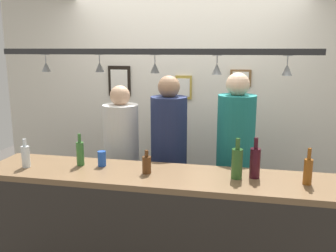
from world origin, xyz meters
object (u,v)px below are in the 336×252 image
person_middle_navy_shirt (169,148)px  person_right_teal_shirt (235,150)px  bottle_soda_clear (26,156)px  picture_frame_crest (184,87)px  bottle_beer_amber_tall (308,171)px  bottle_champagne_green (237,163)px  picture_frame_caricature (119,81)px  person_left_white_patterned_shirt (122,152)px  bottle_beer_brown_stubby (147,164)px  bottle_wine_dark_red (255,162)px  bottle_beer_green_import (80,153)px  drink_can (102,159)px  picture_frame_upper_small (241,78)px

person_middle_navy_shirt → person_right_teal_shirt: (0.62, -0.00, 0.02)m
bottle_soda_clear → picture_frame_crest: (1.02, 1.47, 0.41)m
bottle_beer_amber_tall → bottle_champagne_green: 0.48m
person_middle_navy_shirt → picture_frame_caricature: 1.15m
person_right_teal_shirt → bottle_champagne_green: person_right_teal_shirt is taller
picture_frame_crest → picture_frame_caricature: bearing=180.0°
person_left_white_patterned_shirt → bottle_beer_brown_stubby: 0.86m
bottle_beer_amber_tall → bottle_wine_dark_red: 0.36m
bottle_beer_amber_tall → bottle_champagne_green: (-0.48, 0.02, 0.02)m
bottle_beer_green_import → bottle_champagne_green: (1.24, -0.05, 0.01)m
picture_frame_caricature → bottle_champagne_green: bearing=-45.5°
picture_frame_caricature → drink_can: bearing=-77.3°
picture_frame_upper_small → picture_frame_crest: picture_frame_upper_small is taller
picture_frame_upper_small → picture_frame_caricature: 1.35m
bottle_champagne_green → drink_can: size_ratio=2.46×
bottle_beer_brown_stubby → bottle_beer_amber_tall: (1.15, 0.01, 0.03)m
picture_frame_upper_small → bottle_beer_amber_tall: bearing=-70.7°
bottle_beer_amber_tall → bottle_champagne_green: bearing=177.7°
bottle_champagne_green → bottle_beer_brown_stubby: bearing=-177.8°
bottle_champagne_green → picture_frame_crest: bearing=114.1°
person_middle_navy_shirt → bottle_beer_green_import: person_middle_navy_shirt is taller
picture_frame_crest → bottle_beer_green_import: bearing=-114.9°
person_left_white_patterned_shirt → bottle_soda_clear: person_left_white_patterned_shirt is taller
person_middle_navy_shirt → bottle_beer_amber_tall: person_middle_navy_shirt is taller
person_right_teal_shirt → bottle_champagne_green: 0.70m
bottle_wine_dark_red → bottle_beer_brown_stubby: bearing=-175.1°
bottle_beer_green_import → picture_frame_caricature: 1.42m
bottle_wine_dark_red → person_left_white_patterned_shirt: bearing=152.5°
person_left_white_patterned_shirt → bottle_wine_dark_red: (1.24, -0.65, 0.18)m
person_left_white_patterned_shirt → person_right_teal_shirt: size_ratio=0.92×
bottle_soda_clear → bottle_wine_dark_red: bearing=4.0°
person_middle_navy_shirt → bottle_beer_brown_stubby: person_middle_navy_shirt is taller
person_right_teal_shirt → bottle_beer_green_import: 1.37m
person_left_white_patterned_shirt → bottle_champagne_green: 1.32m
person_right_teal_shirt → drink_can: bearing=-149.0°
bottle_beer_green_import → bottle_wine_dark_red: (1.37, -0.01, 0.01)m
person_right_teal_shirt → drink_can: (-1.04, -0.62, 0.04)m
bottle_soda_clear → picture_frame_crest: size_ratio=0.88×
picture_frame_crest → person_right_teal_shirt: bearing=-49.5°
bottle_beer_green_import → picture_frame_caricature: size_ratio=0.76×
picture_frame_upper_small → person_left_white_patterned_shirt: bearing=-147.8°
bottle_champagne_green → picture_frame_upper_small: bearing=90.4°
drink_can → picture_frame_crest: (0.44, 1.32, 0.44)m
bottle_beer_green_import → picture_frame_upper_small: picture_frame_upper_small is taller
person_middle_navy_shirt → person_right_teal_shirt: 0.62m
person_middle_navy_shirt → bottle_beer_amber_tall: 1.33m
person_left_white_patterned_shirt → bottle_beer_brown_stubby: person_left_white_patterned_shirt is taller
person_right_teal_shirt → bottle_soda_clear: (-1.62, -0.77, 0.07)m
picture_frame_upper_small → bottle_soda_clear: bearing=-138.0°
bottle_soda_clear → picture_frame_upper_small: picture_frame_upper_small is taller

